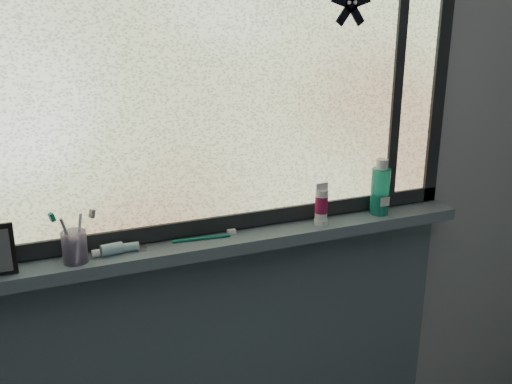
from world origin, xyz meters
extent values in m
cube|color=#9EA3A8|center=(0.00, 1.30, 1.25)|extent=(3.00, 0.01, 2.50)
cube|color=slate|center=(0.00, 1.23, 1.00)|extent=(1.62, 0.14, 0.04)
cube|color=slate|center=(0.00, 1.29, 0.49)|extent=(1.62, 0.02, 0.98)
cube|color=silver|center=(0.00, 1.28, 1.53)|extent=(1.50, 0.01, 1.00)
cube|color=black|center=(0.00, 1.28, 1.05)|extent=(1.60, 0.03, 0.05)
cube|color=black|center=(0.78, 1.28, 1.53)|extent=(0.05, 0.03, 1.10)
cube|color=black|center=(0.60, 1.28, 1.53)|extent=(0.03, 0.03, 1.00)
cylinder|color=#AC9ACB|center=(-0.50, 1.21, 1.07)|extent=(0.09, 0.09, 0.09)
cylinder|color=#21AC93|center=(0.53, 1.23, 1.12)|extent=(0.07, 0.07, 0.16)
cylinder|color=silver|center=(0.29, 1.21, 1.10)|extent=(0.05, 0.05, 0.10)
camera|label=1|loc=(-0.58, -0.36, 1.72)|focal=40.00mm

